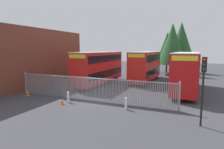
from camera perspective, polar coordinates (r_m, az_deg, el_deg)
ground_plane at (r=24.87m, az=3.63°, el=-3.46°), size 100.00×100.00×0.00m
depot_building_brick at (r=27.37m, az=-29.59°, el=4.38°), size 8.44×21.27×7.39m
palisade_fence at (r=17.75m, az=-6.99°, el=-4.07°), size 16.08×0.14×2.35m
double_decker_bus_near_gate at (r=26.06m, az=-3.85°, el=2.42°), size 2.54×10.81×4.42m
double_decker_bus_behind_fence_left at (r=22.83m, az=21.39°, el=1.20°), size 2.54×10.81×4.42m
double_decker_bus_behind_fence_right at (r=28.98m, az=10.20°, el=2.83°), size 2.54×10.81×4.42m
bollard_near_left at (r=17.59m, az=-13.13°, el=-6.68°), size 0.20×0.20×0.95m
bollard_center_front at (r=15.18m, az=4.24°, el=-8.78°), size 0.20×0.20×0.95m
traffic_cone_by_gate at (r=21.44m, az=-24.13°, el=-5.10°), size 0.34×0.34×0.59m
traffic_cone_mid_forecourt at (r=17.13m, az=-14.86°, el=-7.76°), size 0.34×0.34×0.59m
traffic_light_kerbside at (r=12.60m, az=25.89°, el=-1.20°), size 0.28×0.33×4.30m
tree_tall_back at (r=37.52m, az=17.74°, el=8.81°), size 5.33×5.33×9.62m
tree_short_side at (r=40.62m, az=16.35°, el=8.27°), size 3.89×3.89×8.27m
tree_mid_row at (r=42.53m, az=20.18°, el=9.51°), size 5.38×5.38×10.40m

